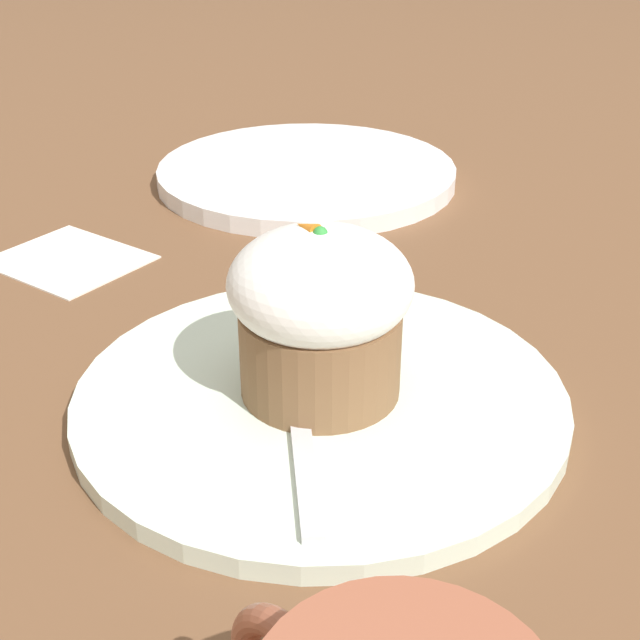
# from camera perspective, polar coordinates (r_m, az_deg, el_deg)

# --- Properties ---
(ground_plane) EXTENTS (4.00, 4.00, 0.00)m
(ground_plane) POSITION_cam_1_polar(r_m,az_deg,el_deg) (0.48, 0.02, -5.57)
(ground_plane) COLOR brown
(dessert_plate) EXTENTS (0.26, 0.26, 0.01)m
(dessert_plate) POSITION_cam_1_polar(r_m,az_deg,el_deg) (0.48, 0.02, -5.03)
(dessert_plate) COLOR silver
(dessert_plate) RESTS_ON ground_plane
(carrot_cake) EXTENTS (0.09, 0.09, 0.09)m
(carrot_cake) POSITION_cam_1_polar(r_m,az_deg,el_deg) (0.45, -0.00, 0.63)
(carrot_cake) COLOR brown
(carrot_cake) RESTS_ON dessert_plate
(spoon) EXTENTS (0.13, 0.10, 0.01)m
(spoon) POSITION_cam_1_polar(r_m,az_deg,el_deg) (0.46, -1.42, -5.42)
(spoon) COLOR silver
(spoon) RESTS_ON dessert_plate
(side_plate) EXTENTS (0.26, 0.26, 0.01)m
(side_plate) POSITION_cam_1_polar(r_m,az_deg,el_deg) (0.80, -0.86, 9.37)
(side_plate) COLOR white
(side_plate) RESTS_ON ground_plane
(paper_napkin) EXTENTS (0.12, 0.11, 0.00)m
(paper_napkin) POSITION_cam_1_polar(r_m,az_deg,el_deg) (0.67, -15.78, 3.76)
(paper_napkin) COLOR white
(paper_napkin) RESTS_ON ground_plane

